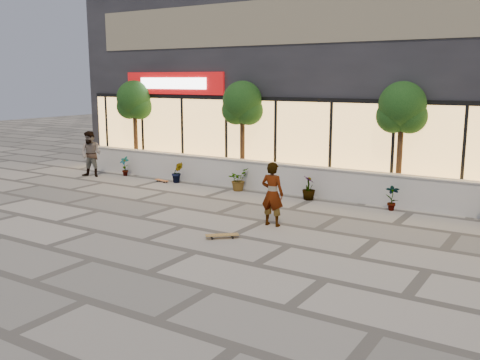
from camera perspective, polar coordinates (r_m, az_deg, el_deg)
The scene contains 15 objects.
ground at distance 12.64m, azimuth -4.83°, elevation -7.66°, with size 80.00×80.00×0.00m, color #A49C8E.
planter_wall at distance 18.40m, azimuth 8.37°, elevation -0.21°, with size 22.00×0.42×1.04m.
retail_building at distance 23.20m, azimuth 14.24°, elevation 11.08°, with size 24.00×9.17×8.50m.
shrub_a at distance 22.74m, azimuth -12.20°, elevation 1.45°, with size 0.43×0.29×0.81m, color #123611.
shrub_b at distance 20.90m, azimuth -6.70°, elevation 0.82°, with size 0.45×0.36×0.81m, color #123611.
shrub_c at distance 19.29m, azimuth -0.20°, elevation 0.06°, with size 0.73×0.63×0.81m, color #123611.
shrub_d at distance 17.97m, azimuth 7.35°, elevation -0.83°, with size 0.45×0.45×0.81m, color #123611.
shrub_e at distance 17.01m, azimuth 15.93°, elevation -1.81°, with size 0.43×0.29×0.81m, color #123611.
tree_west at distance 23.73m, azimuth -11.20°, elevation 8.14°, with size 1.60×1.50×3.92m.
tree_midwest at distance 20.35m, azimuth 0.26°, elevation 7.94°, with size 1.60×1.50×3.92m.
tree_mideast at distance 17.92m, azimuth 16.89°, elevation 7.10°, with size 1.60×1.50×3.92m.
skater_center at distance 14.61m, azimuth 3.47°, elevation -1.50°, with size 0.65×0.43×1.78m, color silver.
skater_left at distance 22.77m, azimuth -15.61°, elevation 2.68°, with size 0.92×0.71×1.89m, color #8D875B.
skateboard_center at distance 13.61m, azimuth -1.92°, elevation -5.90°, with size 0.78×0.72×0.10m.
skateboard_left at distance 21.14m, azimuth -8.33°, elevation -0.04°, with size 0.71×0.30×0.08m.
Camera 1 is at (7.27, -9.54, 3.99)m, focal length 40.00 mm.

